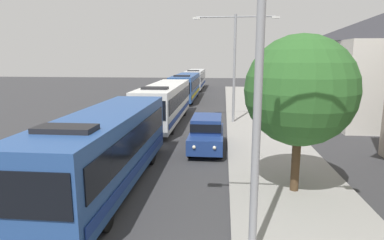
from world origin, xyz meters
name	(u,v)px	position (x,y,z in m)	size (l,w,h in m)	color
bus_lead	(107,146)	(-1.30, 10.92, 1.69)	(2.58, 10.81, 3.21)	#284C8C
bus_second_in_line	(165,102)	(-1.30, 23.95, 1.69)	(2.58, 12.23, 3.21)	silver
bus_middle	(186,86)	(-1.30, 38.07, 1.69)	(2.58, 11.89, 3.21)	#284C8C
bus_fourth_in_line	(195,79)	(-1.30, 51.76, 1.69)	(2.58, 12.07, 3.21)	silver
white_suv	(207,132)	(2.40, 16.67, 1.03)	(1.86, 4.75, 1.90)	navy
streetlamp_near	(259,63)	(4.10, 6.44, 5.07)	(5.97, 0.28, 8.00)	gray
streetlamp_mid	(235,57)	(4.10, 24.17, 5.20)	(6.42, 0.28, 8.18)	gray
roadside_tree	(300,91)	(6.08, 10.93, 3.99)	(4.06, 4.06, 5.88)	#4C3823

